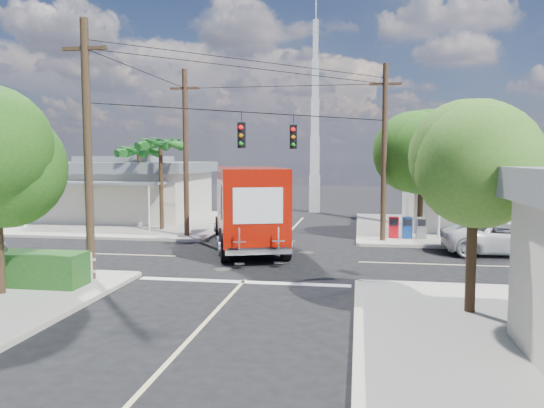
# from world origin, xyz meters

# --- Properties ---
(ground) EXTENTS (120.00, 120.00, 0.00)m
(ground) POSITION_xyz_m (0.00, 0.00, 0.00)
(ground) COLOR black
(ground) RESTS_ON ground
(sidewalk_ne) EXTENTS (14.12, 14.12, 0.14)m
(sidewalk_ne) POSITION_xyz_m (10.88, 10.88, 0.07)
(sidewalk_ne) COLOR #ACA69B
(sidewalk_ne) RESTS_ON ground
(sidewalk_nw) EXTENTS (14.12, 14.12, 0.14)m
(sidewalk_nw) POSITION_xyz_m (-10.88, 10.88, 0.07)
(sidewalk_nw) COLOR #ACA69B
(sidewalk_nw) RESTS_ON ground
(road_markings) EXTENTS (32.00, 32.00, 0.01)m
(road_markings) POSITION_xyz_m (0.00, -1.47, 0.01)
(road_markings) COLOR beige
(road_markings) RESTS_ON ground
(building_ne) EXTENTS (11.80, 10.20, 4.50)m
(building_ne) POSITION_xyz_m (12.50, 11.97, 2.32)
(building_ne) COLOR beige
(building_ne) RESTS_ON sidewalk_ne
(building_nw) EXTENTS (10.80, 10.20, 4.30)m
(building_nw) POSITION_xyz_m (-12.00, 12.46, 2.22)
(building_nw) COLOR beige
(building_nw) RESTS_ON sidewalk_nw
(radio_tower) EXTENTS (0.80, 0.80, 17.00)m
(radio_tower) POSITION_xyz_m (0.50, 20.00, 5.64)
(radio_tower) COLOR silver
(radio_tower) RESTS_ON ground
(tree_ne_front) EXTENTS (4.21, 4.14, 6.66)m
(tree_ne_front) POSITION_xyz_m (7.21, 6.76, 4.77)
(tree_ne_front) COLOR #422D1C
(tree_ne_front) RESTS_ON sidewalk_ne
(tree_ne_back) EXTENTS (3.77, 3.66, 5.82)m
(tree_ne_back) POSITION_xyz_m (9.81, 8.96, 4.19)
(tree_ne_back) COLOR #422D1C
(tree_ne_back) RESTS_ON sidewalk_ne
(tree_se) EXTENTS (3.67, 3.54, 5.62)m
(tree_se) POSITION_xyz_m (7.01, -7.24, 4.04)
(tree_se) COLOR #422D1C
(tree_se) RESTS_ON sidewalk_se
(palm_nw_front) EXTENTS (3.01, 3.08, 5.59)m
(palm_nw_front) POSITION_xyz_m (-7.50, 7.50, 5.04)
(palm_nw_front) COLOR #422D1C
(palm_nw_front) RESTS_ON sidewalk_nw
(palm_nw_back) EXTENTS (3.01, 3.08, 5.19)m
(palm_nw_back) POSITION_xyz_m (-9.50, 9.00, 4.67)
(palm_nw_back) COLOR #422D1C
(palm_nw_back) RESTS_ON sidewalk_nw
(utility_poles) EXTENTS (12.00, 10.68, 9.00)m
(utility_poles) POSITION_xyz_m (-1.58, 1.60, 4.67)
(utility_poles) COLOR #473321
(utility_poles) RESTS_ON ground
(picket_fence) EXTENTS (5.94, 0.06, 1.00)m
(picket_fence) POSITION_xyz_m (-7.80, -5.60, 0.68)
(picket_fence) COLOR silver
(picket_fence) RESTS_ON sidewalk_sw
(vending_boxes) EXTENTS (1.90, 0.50, 1.10)m
(vending_boxes) POSITION_xyz_m (6.50, 6.20, 0.69)
(vending_boxes) COLOR red
(vending_boxes) RESTS_ON sidewalk_ne
(delivery_truck) EXTENTS (5.16, 9.34, 3.88)m
(delivery_truck) POSITION_xyz_m (-1.18, 2.34, 1.97)
(delivery_truck) COLOR black
(delivery_truck) RESTS_ON ground
(parked_car) EXTENTS (5.62, 2.73, 1.54)m
(parked_car) POSITION_xyz_m (10.50, 2.80, 0.77)
(parked_car) COLOR silver
(parked_car) RESTS_ON ground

